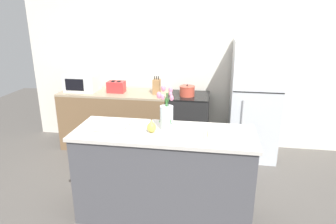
{
  "coord_description": "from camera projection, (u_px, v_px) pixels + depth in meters",
  "views": [
    {
      "loc": [
        0.48,
        -2.7,
        2.07
      ],
      "look_at": [
        0.0,
        0.25,
        1.08
      ],
      "focal_mm": 32.0,
      "sensor_mm": 36.0,
      "label": 1
    }
  ],
  "objects": [
    {
      "name": "ground_plane",
      "position": [
        164.0,
        213.0,
        3.26
      ],
      "size": [
        10.0,
        10.0,
        0.0
      ],
      "primitive_type": "plane",
      "color": "#59544F"
    },
    {
      "name": "back_wall",
      "position": [
        186.0,
        61.0,
        4.71
      ],
      "size": [
        5.2,
        0.08,
        2.7
      ],
      "color": "silver",
      "rests_on": "ground_plane"
    },
    {
      "name": "kitchen_island",
      "position": [
        164.0,
        174.0,
        3.11
      ],
      "size": [
        1.8,
        0.66,
        0.96
      ],
      "color": "#4C4C51",
      "rests_on": "ground_plane"
    },
    {
      "name": "back_counter",
      "position": [
        116.0,
        120.0,
        4.77
      ],
      "size": [
        1.68,
        0.6,
        0.91
      ],
      "color": "brown",
      "rests_on": "ground_plane"
    },
    {
      "name": "stove_range",
      "position": [
        188.0,
        124.0,
        4.6
      ],
      "size": [
        0.6,
        0.61,
        0.91
      ],
      "color": "black",
      "rests_on": "ground_plane"
    },
    {
      "name": "refrigerator",
      "position": [
        254.0,
        101.0,
        4.33
      ],
      "size": [
        0.68,
        0.67,
        1.73
      ],
      "color": "silver",
      "rests_on": "ground_plane"
    },
    {
      "name": "flower_vase",
      "position": [
        166.0,
        114.0,
        2.97
      ],
      "size": [
        0.18,
        0.16,
        0.44
      ],
      "color": "silver",
      "rests_on": "kitchen_island"
    },
    {
      "name": "pear_figurine",
      "position": [
        152.0,
        127.0,
        2.92
      ],
      "size": [
        0.09,
        0.09,
        0.15
      ],
      "color": "#E5CC4C",
      "rests_on": "kitchen_island"
    },
    {
      "name": "plate_setting_left",
      "position": [
        113.0,
        127.0,
        3.04
      ],
      "size": [
        0.31,
        0.31,
        0.02
      ],
      "color": "beige",
      "rests_on": "kitchen_island"
    },
    {
      "name": "plate_setting_right",
      "position": [
        219.0,
        133.0,
        2.88
      ],
      "size": [
        0.31,
        0.31,
        0.02
      ],
      "color": "beige",
      "rests_on": "kitchen_island"
    },
    {
      "name": "toaster",
      "position": [
        116.0,
        87.0,
        4.59
      ],
      "size": [
        0.28,
        0.18,
        0.17
      ],
      "color": "red",
      "rests_on": "back_counter"
    },
    {
      "name": "cooking_pot",
      "position": [
        187.0,
        91.0,
        4.39
      ],
      "size": [
        0.22,
        0.22,
        0.17
      ],
      "color": "#CC4C38",
      "rests_on": "stove_range"
    },
    {
      "name": "microwave",
      "position": [
        82.0,
        82.0,
        4.66
      ],
      "size": [
        0.48,
        0.37,
        0.27
      ],
      "color": "white",
      "rests_on": "back_counter"
    },
    {
      "name": "knife_block",
      "position": [
        157.0,
        87.0,
        4.49
      ],
      "size": [
        0.1,
        0.14,
        0.27
      ],
      "color": "#A37547",
      "rests_on": "back_counter"
    }
  ]
}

